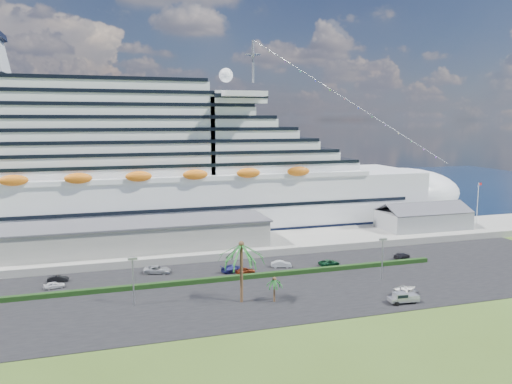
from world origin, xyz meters
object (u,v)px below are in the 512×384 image
object	(u,v)px
cruise_ship	(144,174)
parked_car_3	(233,268)
pickup_truck	(403,297)
boat_trailer	(406,289)

from	to	relation	value
cruise_ship	parked_car_3	xyz separation A→B (m)	(14.42, -42.80, -15.81)
pickup_truck	parked_car_3	bearing A→B (deg)	132.40
parked_car_3	pickup_truck	size ratio (longest dim) A/B	0.97
parked_car_3	pickup_truck	distance (m)	35.08
cruise_ship	boat_trailer	size ratio (longest dim) A/B	34.94
pickup_truck	boat_trailer	distance (m)	4.71
parked_car_3	cruise_ship	bearing A→B (deg)	3.37
pickup_truck	cruise_ship	bearing A→B (deg)	118.99
boat_trailer	cruise_ship	bearing A→B (deg)	122.25
parked_car_3	boat_trailer	distance (m)	34.70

